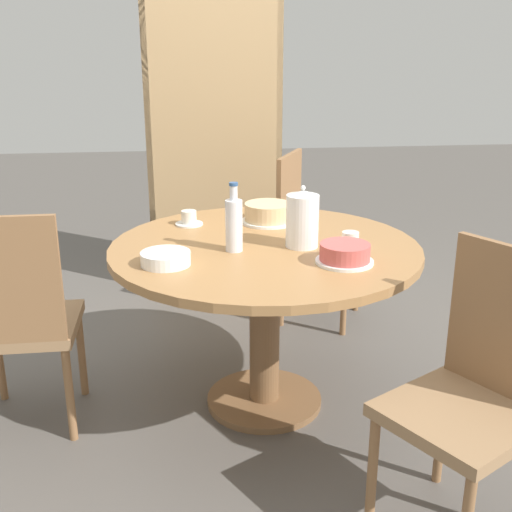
% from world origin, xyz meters
% --- Properties ---
extents(ground_plane, '(14.00, 14.00, 0.00)m').
position_xyz_m(ground_plane, '(0.00, 0.00, 0.00)').
color(ground_plane, '#56514C').
extents(dining_table, '(1.29, 1.29, 0.75)m').
position_xyz_m(dining_table, '(0.00, 0.00, 0.61)').
color(dining_table, brown).
rests_on(dining_table, ground_plane).
extents(chair_a, '(0.42, 0.42, 0.96)m').
position_xyz_m(chair_a, '(-0.99, -0.08, 0.50)').
color(chair_a, olive).
rests_on(chair_a, ground_plane).
extents(chair_b, '(0.57, 0.57, 0.96)m').
position_xyz_m(chair_b, '(0.56, -0.82, 0.50)').
color(chair_b, olive).
rests_on(chair_b, ground_plane).
extents(chair_c, '(0.56, 0.56, 0.96)m').
position_xyz_m(chair_c, '(0.38, 0.92, 0.50)').
color(chair_c, olive).
rests_on(chair_c, ground_plane).
extents(bookshelf, '(0.84, 0.28, 1.81)m').
position_xyz_m(bookshelf, '(-0.13, 1.57, 0.85)').
color(bookshelf, tan).
rests_on(bookshelf, ground_plane).
extents(coffee_pot, '(0.13, 0.13, 0.26)m').
position_xyz_m(coffee_pot, '(0.15, -0.03, 0.86)').
color(coffee_pot, white).
rests_on(coffee_pot, dining_table).
extents(water_bottle, '(0.07, 0.07, 0.28)m').
position_xyz_m(water_bottle, '(-0.13, -0.06, 0.86)').
color(water_bottle, silver).
rests_on(water_bottle, dining_table).
extents(cake_main, '(0.25, 0.25, 0.09)m').
position_xyz_m(cake_main, '(0.06, 0.34, 0.79)').
color(cake_main, white).
rests_on(cake_main, dining_table).
extents(cake_second, '(0.22, 0.22, 0.08)m').
position_xyz_m(cake_second, '(0.27, -0.26, 0.78)').
color(cake_second, white).
rests_on(cake_second, dining_table).
extents(cup_a, '(0.13, 0.13, 0.07)m').
position_xyz_m(cup_a, '(-0.31, 0.34, 0.77)').
color(cup_a, silver).
rests_on(cup_a, dining_table).
extents(cup_b, '(0.13, 0.13, 0.07)m').
position_xyz_m(cup_b, '(0.34, -0.07, 0.77)').
color(cup_b, silver).
rests_on(cup_b, dining_table).
extents(plate_stack, '(0.19, 0.19, 0.05)m').
position_xyz_m(plate_stack, '(-0.40, -0.20, 0.77)').
color(plate_stack, white).
rests_on(plate_stack, dining_table).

